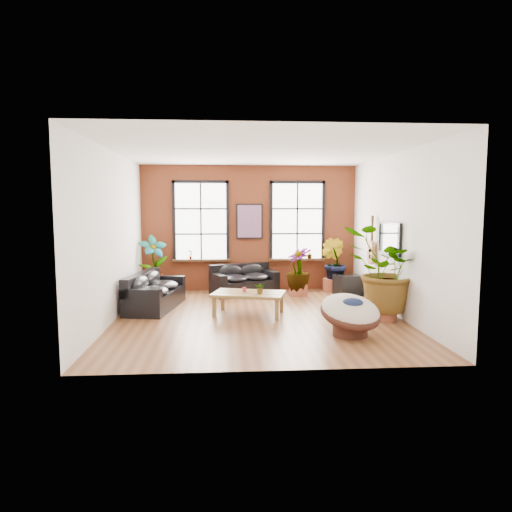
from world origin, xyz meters
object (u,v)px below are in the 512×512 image
at_px(coffee_table, 249,295).
at_px(papasan_chair, 350,313).
at_px(sofa_back, 243,281).
at_px(sofa_left, 153,292).

xyz_separation_m(coffee_table, papasan_chair, (1.76, -1.78, -0.01)).
relative_size(sofa_back, papasan_chair, 1.42).
bearing_deg(papasan_chair, sofa_back, 97.39).
distance_m(sofa_back, sofa_left, 2.72).
relative_size(sofa_left, coffee_table, 1.30).
bearing_deg(sofa_left, papasan_chair, -113.15).
distance_m(sofa_left, papasan_chair, 4.71).
height_order(sofa_left, coffee_table, sofa_left).
bearing_deg(sofa_back, papasan_chair, -89.64).
distance_m(coffee_table, papasan_chair, 2.50).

